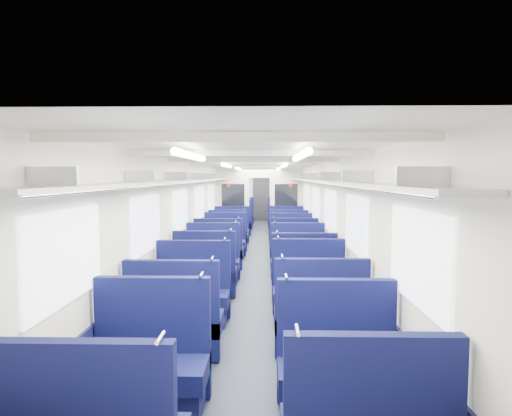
% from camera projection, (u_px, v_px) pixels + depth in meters
% --- Properties ---
extents(floor, '(2.80, 18.00, 0.01)m').
position_uv_depth(floor, '(258.00, 257.00, 10.96)').
color(floor, black).
rests_on(floor, ground).
extents(ceiling, '(2.80, 18.00, 0.01)m').
position_uv_depth(ceiling, '(258.00, 164.00, 10.79)').
color(ceiling, white).
rests_on(ceiling, wall_left).
extents(wall_left, '(0.02, 18.00, 2.35)m').
position_uv_depth(wall_left, '(202.00, 211.00, 10.91)').
color(wall_left, beige).
rests_on(wall_left, floor).
extents(dado_left, '(0.03, 17.90, 0.70)m').
position_uv_depth(dado_left, '(203.00, 243.00, 10.97)').
color(dado_left, '#111338').
rests_on(dado_left, floor).
extents(wall_right, '(0.02, 18.00, 2.35)m').
position_uv_depth(wall_right, '(313.00, 211.00, 10.85)').
color(wall_right, beige).
rests_on(wall_right, floor).
extents(dado_right, '(0.03, 17.90, 0.70)m').
position_uv_depth(dado_right, '(312.00, 244.00, 10.91)').
color(dado_right, '#111338').
rests_on(dado_right, floor).
extents(wall_far, '(2.80, 0.02, 2.35)m').
position_uv_depth(wall_far, '(261.00, 195.00, 19.85)').
color(wall_far, beige).
rests_on(wall_far, floor).
extents(luggage_rack_left, '(0.36, 17.40, 0.18)m').
position_uv_depth(luggage_rack_left, '(210.00, 179.00, 10.84)').
color(luggage_rack_left, '#B2B5BA').
rests_on(luggage_rack_left, wall_left).
extents(luggage_rack_right, '(0.36, 17.40, 0.18)m').
position_uv_depth(luggage_rack_right, '(306.00, 179.00, 10.79)').
color(luggage_rack_right, '#B2B5BA').
rests_on(luggage_rack_right, wall_right).
extents(windows, '(2.78, 15.60, 0.75)m').
position_uv_depth(windows, '(257.00, 202.00, 10.40)').
color(windows, white).
rests_on(windows, wall_left).
extents(ceiling_fittings, '(2.70, 16.06, 0.11)m').
position_uv_depth(ceiling_fittings, '(258.00, 167.00, 10.53)').
color(ceiling_fittings, silver).
rests_on(ceiling_fittings, ceiling).
extents(end_door, '(0.75, 0.06, 2.00)m').
position_uv_depth(end_door, '(261.00, 199.00, 19.80)').
color(end_door, black).
rests_on(end_door, floor).
extents(bulkhead, '(2.80, 0.10, 2.35)m').
position_uv_depth(bulkhead, '(260.00, 201.00, 14.27)').
color(bulkhead, silver).
rests_on(bulkhead, floor).
extents(seat_2, '(1.05, 0.58, 1.17)m').
position_uv_depth(seat_2, '(150.00, 367.00, 3.82)').
color(seat_2, '#0E1244').
rests_on(seat_2, floor).
extents(seat_3, '(1.05, 0.58, 1.17)m').
position_uv_depth(seat_3, '(338.00, 372.00, 3.74)').
color(seat_3, '#0E1244').
rests_on(seat_3, floor).
extents(seat_4, '(1.05, 0.58, 1.17)m').
position_uv_depth(seat_4, '(175.00, 326.00, 4.89)').
color(seat_4, '#0E1244').
rests_on(seat_4, floor).
extents(seat_5, '(1.05, 0.58, 1.17)m').
position_uv_depth(seat_5, '(320.00, 323.00, 4.98)').
color(seat_5, '#0E1244').
rests_on(seat_5, floor).
extents(seat_6, '(1.05, 0.58, 1.17)m').
position_uv_depth(seat_6, '(192.00, 297.00, 6.05)').
color(seat_6, '#0E1244').
rests_on(seat_6, floor).
extents(seat_7, '(1.05, 0.58, 1.17)m').
position_uv_depth(seat_7, '(309.00, 294.00, 6.20)').
color(seat_7, '#0E1244').
rests_on(seat_7, floor).
extents(seat_8, '(1.05, 0.58, 1.17)m').
position_uv_depth(seat_8, '(206.00, 275.00, 7.40)').
color(seat_8, '#0E1244').
rests_on(seat_8, floor).
extents(seat_9, '(1.05, 0.58, 1.17)m').
position_uv_depth(seat_9, '(303.00, 278.00, 7.14)').
color(seat_9, '#0E1244').
rests_on(seat_9, floor).
extents(seat_10, '(1.05, 0.58, 1.17)m').
position_uv_depth(seat_10, '(213.00, 263.00, 8.37)').
color(seat_10, '#0E1244').
rests_on(seat_10, floor).
extents(seat_11, '(1.05, 0.58, 1.17)m').
position_uv_depth(seat_11, '(298.00, 264.00, 8.35)').
color(seat_11, '#0E1244').
rests_on(seat_11, floor).
extents(seat_12, '(1.05, 0.58, 1.17)m').
position_uv_depth(seat_12, '(219.00, 253.00, 9.50)').
color(seat_12, '#0E1244').
rests_on(seat_12, floor).
extents(seat_13, '(1.05, 0.58, 1.17)m').
position_uv_depth(seat_13, '(294.00, 252.00, 9.62)').
color(seat_13, '#0E1244').
rests_on(seat_13, floor).
extents(seat_14, '(1.05, 0.58, 1.17)m').
position_uv_depth(seat_14, '(225.00, 244.00, 10.83)').
color(seat_14, '#0E1244').
rests_on(seat_14, floor).
extents(seat_15, '(1.05, 0.58, 1.17)m').
position_uv_depth(seat_15, '(291.00, 245.00, 10.60)').
color(seat_15, '#0E1244').
rests_on(seat_15, floor).
extents(seat_16, '(1.05, 0.58, 1.17)m').
position_uv_depth(seat_16, '(228.00, 238.00, 11.87)').
color(seat_16, '#0E1244').
rests_on(seat_16, floor).
extents(seat_17, '(1.05, 0.58, 1.17)m').
position_uv_depth(seat_17, '(288.00, 238.00, 11.87)').
color(seat_17, '#0E1244').
rests_on(seat_17, floor).
extents(seat_18, '(1.05, 0.58, 1.17)m').
position_uv_depth(seat_18, '(231.00, 232.00, 13.00)').
color(seat_18, '#0E1244').
rests_on(seat_18, floor).
extents(seat_19, '(1.05, 0.58, 1.17)m').
position_uv_depth(seat_19, '(286.00, 232.00, 13.08)').
color(seat_19, '#0E1244').
rests_on(seat_19, floor).
extents(seat_20, '(1.05, 0.58, 1.17)m').
position_uv_depth(seat_20, '(236.00, 225.00, 14.97)').
color(seat_20, '#0E1244').
rests_on(seat_20, floor).
extents(seat_21, '(1.05, 0.58, 1.17)m').
position_uv_depth(seat_21, '(284.00, 225.00, 15.09)').
color(seat_21, '#0E1244').
rests_on(seat_21, floor).
extents(seat_22, '(1.05, 0.58, 1.17)m').
position_uv_depth(seat_22, '(238.00, 221.00, 16.26)').
color(seat_22, '#0E1244').
rests_on(seat_22, floor).
extents(seat_23, '(1.05, 0.58, 1.17)m').
position_uv_depth(seat_23, '(282.00, 221.00, 16.19)').
color(seat_23, '#0E1244').
rests_on(seat_23, floor).
extents(seat_24, '(1.05, 0.58, 1.17)m').
position_uv_depth(seat_24, '(240.00, 218.00, 17.42)').
color(seat_24, '#0E1244').
rests_on(seat_24, floor).
extents(seat_25, '(1.05, 0.58, 1.17)m').
position_uv_depth(seat_25, '(281.00, 218.00, 17.30)').
color(seat_25, '#0E1244').
rests_on(seat_25, floor).
extents(seat_26, '(1.05, 0.58, 1.17)m').
position_uv_depth(seat_26, '(242.00, 216.00, 18.45)').
color(seat_26, '#0E1244').
rests_on(seat_26, floor).
extents(seat_27, '(1.05, 0.58, 1.17)m').
position_uv_depth(seat_27, '(280.00, 216.00, 18.43)').
color(seat_27, '#0E1244').
rests_on(seat_27, floor).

